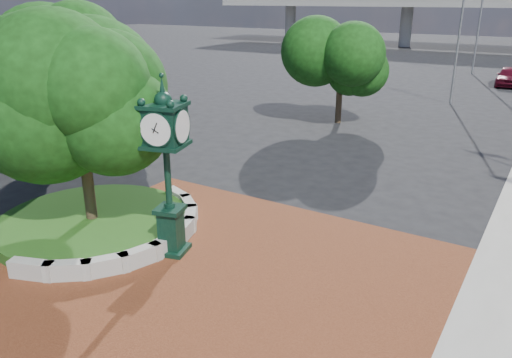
% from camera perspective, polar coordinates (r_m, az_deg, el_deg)
% --- Properties ---
extents(ground, '(200.00, 200.00, 0.00)m').
position_cam_1_polar(ground, '(14.19, -4.50, -10.25)').
color(ground, black).
rests_on(ground, ground).
extents(plaza, '(12.00, 12.00, 0.04)m').
position_cam_1_polar(plaza, '(13.51, -7.05, -11.96)').
color(plaza, '#632D17').
rests_on(plaza, ground).
extents(planter_wall, '(2.96, 6.77, 0.54)m').
position_cam_1_polar(planter_wall, '(15.65, -12.63, -6.55)').
color(planter_wall, '#9E9B93').
rests_on(planter_wall, ground).
extents(grass_bed, '(6.10, 6.10, 0.40)m').
position_cam_1_polar(grass_bed, '(17.24, -18.14, -4.78)').
color(grass_bed, '#1D4A15').
rests_on(grass_bed, ground).
extents(tree_planter, '(5.20, 5.20, 6.33)m').
position_cam_1_polar(tree_planter, '(16.14, -19.48, 6.67)').
color(tree_planter, '#38281C').
rests_on(tree_planter, ground).
extents(tree_northwest, '(5.60, 5.60, 6.93)m').
position_cam_1_polar(tree_northwest, '(25.36, -22.56, 11.71)').
color(tree_northwest, '#38281C').
rests_on(tree_northwest, ground).
extents(tree_street, '(4.40, 4.40, 5.45)m').
position_cam_1_polar(tree_street, '(30.29, 9.66, 12.35)').
color(tree_street, '#38281C').
rests_on(tree_street, ground).
extents(post_clock, '(1.29, 1.29, 5.20)m').
position_cam_1_polar(post_clock, '(14.10, -10.16, 2.01)').
color(post_clock, black).
rests_on(post_clock, ground).
extents(parked_car, '(2.12, 4.79, 1.60)m').
position_cam_1_polar(parked_car, '(48.65, 26.93, 10.42)').
color(parked_car, '#570C1E').
rests_on(parked_car, ground).
extents(street_lamp_near, '(1.81, 0.38, 8.07)m').
position_cam_1_polar(street_lamp_near, '(38.02, 22.49, 14.94)').
color(street_lamp_near, slate).
rests_on(street_lamp_near, ground).
extents(street_lamp_far, '(2.20, 0.77, 9.96)m').
position_cam_1_polar(street_lamp_far, '(54.37, 24.55, 16.96)').
color(street_lamp_far, slate).
rests_on(street_lamp_far, ground).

